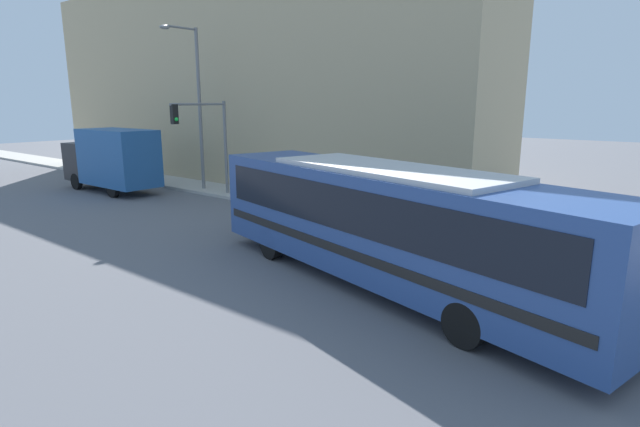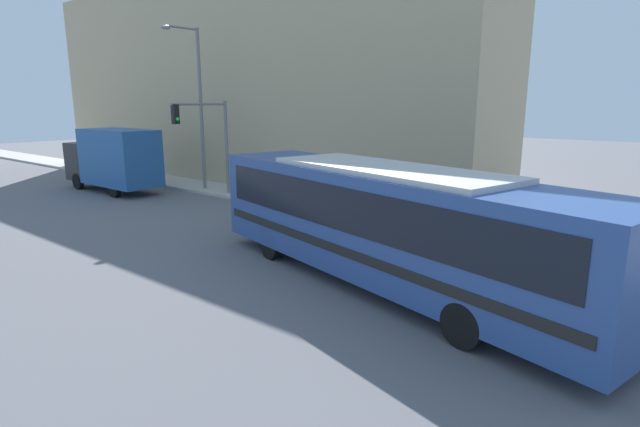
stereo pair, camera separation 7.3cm
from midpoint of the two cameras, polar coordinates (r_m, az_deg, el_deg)
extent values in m
plane|color=slate|center=(14.35, 9.24, -7.09)|extent=(120.00, 120.00, 0.00)
cube|color=#B7B2A8|center=(32.21, -17.57, 3.59)|extent=(2.58, 70.00, 0.15)
cube|color=tan|center=(32.39, -9.00, 14.66)|extent=(6.00, 32.56, 12.07)
cube|color=#2D4C8C|center=(13.07, 7.39, -1.02)|extent=(5.52, 12.69, 2.67)
cube|color=black|center=(12.97, 7.45, 1.05)|extent=(5.32, 11.74, 1.11)
cube|color=black|center=(13.22, 7.31, -3.49)|extent=(5.44, 12.22, 0.24)
cube|color=silver|center=(12.82, 7.56, 5.01)|extent=(3.96, 7.21, 0.16)
cylinder|color=black|center=(16.93, 0.88, -2.18)|extent=(0.50, 0.99, 0.96)
cylinder|color=black|center=(15.66, -5.76, -3.46)|extent=(0.50, 0.99, 0.96)
cylinder|color=black|center=(12.34, 22.51, -8.90)|extent=(0.50, 0.99, 0.96)
cylinder|color=black|center=(10.54, 15.98, -12.12)|extent=(0.50, 0.99, 0.96)
cube|color=#265999|center=(28.79, -22.11, 5.96)|extent=(2.22, 4.75, 2.94)
cube|color=#262628|center=(31.74, -24.99, 5.47)|extent=(2.11, 1.85, 2.10)
cylinder|color=black|center=(31.16, -26.12, 3.30)|extent=(0.25, 0.90, 0.90)
cylinder|color=black|center=(27.75, -22.67, 2.62)|extent=(0.25, 0.90, 0.90)
cylinder|color=#999999|center=(19.60, 10.85, -0.54)|extent=(0.22, 0.22, 0.53)
sphere|color=#999999|center=(19.53, 10.89, 0.42)|extent=(0.21, 0.21, 0.21)
cylinder|color=#999999|center=(19.54, 11.17, -0.51)|extent=(0.10, 0.13, 0.10)
cylinder|color=slate|center=(26.38, -10.81, 7.39)|extent=(0.16, 0.16, 4.70)
cylinder|color=slate|center=(25.27, -13.82, 12.03)|extent=(3.20, 0.11, 0.11)
cube|color=black|center=(24.44, -16.40, 10.82)|extent=(0.30, 0.24, 0.90)
sphere|color=#19D83F|center=(24.33, -16.18, 10.30)|extent=(0.18, 0.18, 0.18)
cylinder|color=slate|center=(22.43, -1.08, 1.90)|extent=(0.06, 0.06, 0.96)
cylinder|color=#4C4C51|center=(22.33, -1.09, 3.39)|extent=(0.14, 0.14, 0.22)
cylinder|color=slate|center=(27.95, -13.63, 11.35)|extent=(0.18, 0.18, 8.40)
cylinder|color=slate|center=(27.62, -15.73, 19.77)|extent=(1.88, 0.11, 0.11)
ellipsoid|color=gray|center=(27.07, -17.43, 19.66)|extent=(0.56, 0.28, 0.20)
cylinder|color=#23283D|center=(26.64, -8.99, 3.31)|extent=(0.28, 0.28, 0.82)
cylinder|color=#2659A5|center=(26.53, -9.05, 4.91)|extent=(0.34, 0.34, 0.69)
sphere|color=tan|center=(26.48, -9.08, 5.89)|extent=(0.22, 0.22, 0.22)
cylinder|color=slate|center=(25.61, -7.46, 2.91)|extent=(0.28, 0.28, 0.76)
cylinder|color=#338C4C|center=(25.50, -7.50, 4.46)|extent=(0.34, 0.34, 0.64)
sphere|color=tan|center=(25.45, -7.53, 5.40)|extent=(0.21, 0.21, 0.21)
camera|label=1|loc=(0.04, -90.13, -0.03)|focal=28.00mm
camera|label=2|loc=(0.04, 89.87, 0.03)|focal=28.00mm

